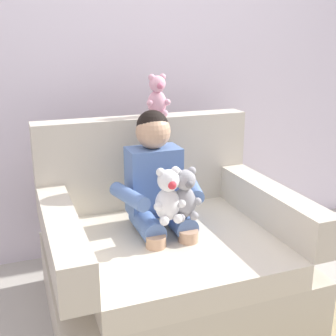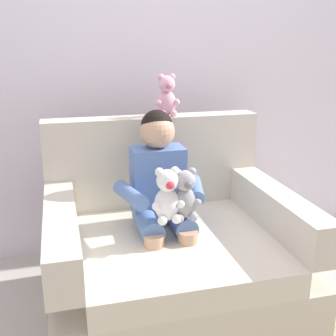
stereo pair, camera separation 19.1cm
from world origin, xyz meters
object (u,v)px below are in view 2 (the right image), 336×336
seated_child (161,187)px  plush_grey (185,196)px  armchair (170,253)px  plush_white (167,196)px  plush_pink_on_backrest (167,97)px

seated_child → plush_grey: (0.07, -0.17, 0.01)m
armchair → plush_white: 0.38m
seated_child → plush_grey: seated_child is taller
plush_white → armchair: bearing=49.4°
seated_child → plush_pink_on_backrest: plush_pink_on_backrest is taller
armchair → plush_white: bearing=-110.3°
armchair → plush_pink_on_backrest: 0.83m
armchair → plush_white: size_ratio=4.60×
plush_white → plush_pink_on_backrest: (0.13, 0.51, 0.38)m
plush_grey → plush_pink_on_backrest: bearing=99.5°
armchair → plush_pink_on_backrest: plush_pink_on_backrest is taller
plush_white → plush_grey: 0.08m
plush_pink_on_backrest → seated_child: bearing=-121.3°
armchair → seated_child: seated_child is taller
seated_child → plush_white: (-0.01, -0.17, 0.02)m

